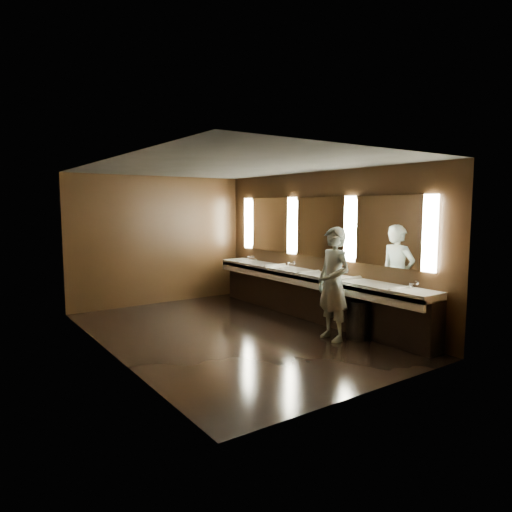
% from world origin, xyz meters
% --- Properties ---
extents(floor, '(6.00, 6.00, 0.00)m').
position_xyz_m(floor, '(0.00, 0.00, 0.00)').
color(floor, black).
rests_on(floor, ground).
extents(ceiling, '(4.00, 6.00, 0.02)m').
position_xyz_m(ceiling, '(0.00, 0.00, 2.80)').
color(ceiling, '#2D2D2B').
rests_on(ceiling, wall_back).
extents(wall_back, '(4.00, 0.02, 2.80)m').
position_xyz_m(wall_back, '(0.00, 3.00, 1.40)').
color(wall_back, black).
rests_on(wall_back, floor).
extents(wall_front, '(4.00, 0.02, 2.80)m').
position_xyz_m(wall_front, '(0.00, -3.00, 1.40)').
color(wall_front, black).
rests_on(wall_front, floor).
extents(wall_left, '(0.02, 6.00, 2.80)m').
position_xyz_m(wall_left, '(-2.00, 0.00, 1.40)').
color(wall_left, black).
rests_on(wall_left, floor).
extents(wall_right, '(0.02, 6.00, 2.80)m').
position_xyz_m(wall_right, '(2.00, 0.00, 1.40)').
color(wall_right, black).
rests_on(wall_right, floor).
extents(sink_counter, '(0.55, 5.40, 1.01)m').
position_xyz_m(sink_counter, '(1.79, 0.00, 0.50)').
color(sink_counter, black).
rests_on(sink_counter, floor).
extents(mirror_band, '(0.06, 5.03, 1.15)m').
position_xyz_m(mirror_band, '(1.98, -0.00, 1.75)').
color(mirror_band, white).
rests_on(mirror_band, wall_right).
extents(person, '(0.49, 0.70, 1.82)m').
position_xyz_m(person, '(1.17, -1.23, 0.91)').
color(person, '#7EB2BD').
rests_on(person, floor).
extents(trash_bin, '(0.48, 0.48, 0.62)m').
position_xyz_m(trash_bin, '(1.58, -1.43, 0.31)').
color(trash_bin, black).
rests_on(trash_bin, floor).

